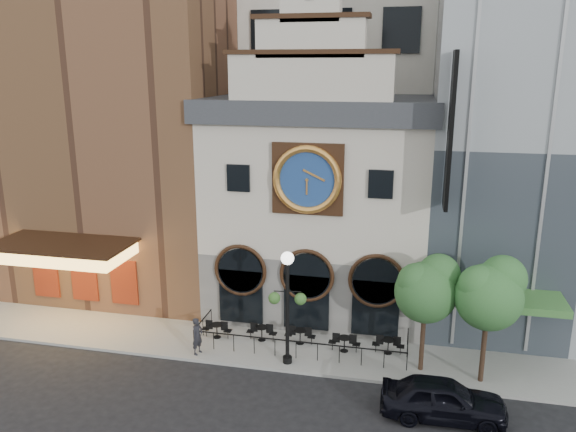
# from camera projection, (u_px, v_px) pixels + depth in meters

# --- Properties ---
(ground) EXTENTS (120.00, 120.00, 0.00)m
(ground) POSITION_uv_depth(u_px,v_px,m) (291.00, 374.00, 26.35)
(ground) COLOR black
(ground) RESTS_ON ground
(sidewalk) EXTENTS (44.00, 5.00, 0.15)m
(sidewalk) POSITION_uv_depth(u_px,v_px,m) (301.00, 347.00, 28.69)
(sidewalk) COLOR gray
(sidewalk) RESTS_ON ground
(clock_building) EXTENTS (12.60, 8.78, 18.65)m
(clock_building) POSITION_uv_depth(u_px,v_px,m) (320.00, 198.00, 32.00)
(clock_building) COLOR #605E5B
(clock_building) RESTS_ON ground
(theater_building) EXTENTS (14.00, 15.60, 25.00)m
(theater_building) POSITION_uv_depth(u_px,v_px,m) (122.00, 89.00, 35.20)
(theater_building) COLOR brown
(theater_building) RESTS_ON ground
(retail_building) EXTENTS (14.00, 14.40, 20.00)m
(retail_building) POSITION_uv_depth(u_px,v_px,m) (563.00, 139.00, 30.44)
(retail_building) COLOR gray
(retail_building) RESTS_ON ground
(cafe_railing) EXTENTS (10.60, 2.60, 0.90)m
(cafe_railing) POSITION_uv_depth(u_px,v_px,m) (301.00, 338.00, 28.55)
(cafe_railing) COLOR black
(cafe_railing) RESTS_ON sidewalk
(bistro_0) EXTENTS (1.58, 0.68, 0.90)m
(bistro_0) POSITION_uv_depth(u_px,v_px,m) (217.00, 329.00, 29.41)
(bistro_0) COLOR black
(bistro_0) RESTS_ON sidewalk
(bistro_1) EXTENTS (1.58, 0.68, 0.90)m
(bistro_1) POSITION_uv_depth(u_px,v_px,m) (262.00, 332.00, 29.12)
(bistro_1) COLOR black
(bistro_1) RESTS_ON sidewalk
(bistro_2) EXTENTS (1.58, 0.68, 0.90)m
(bistro_2) POSITION_uv_depth(u_px,v_px,m) (300.00, 335.00, 28.78)
(bistro_2) COLOR black
(bistro_2) RESTS_ON sidewalk
(bistro_3) EXTENTS (1.58, 0.68, 0.90)m
(bistro_3) POSITION_uv_depth(u_px,v_px,m) (344.00, 343.00, 27.99)
(bistro_3) COLOR black
(bistro_3) RESTS_ON sidewalk
(bistro_4) EXTENTS (1.58, 0.68, 0.90)m
(bistro_4) POSITION_uv_depth(u_px,v_px,m) (388.00, 345.00, 27.79)
(bistro_4) COLOR black
(bistro_4) RESTS_ON sidewalk
(car_right) EXTENTS (5.10, 2.16, 1.72)m
(car_right) POSITION_uv_depth(u_px,v_px,m) (443.00, 399.00, 22.83)
(car_right) COLOR black
(car_right) RESTS_ON ground
(pedestrian) EXTENTS (0.63, 0.79, 1.88)m
(pedestrian) POSITION_uv_depth(u_px,v_px,m) (197.00, 336.00, 27.66)
(pedestrian) COLOR black
(pedestrian) RESTS_ON sidewalk
(lamppost) EXTENTS (1.79, 0.74, 5.62)m
(lamppost) POSITION_uv_depth(u_px,v_px,m) (287.00, 295.00, 26.16)
(lamppost) COLOR black
(lamppost) RESTS_ON sidewalk
(tree_left) EXTENTS (2.93, 2.82, 5.63)m
(tree_left) POSITION_uv_depth(u_px,v_px,m) (427.00, 287.00, 25.40)
(tree_left) COLOR #382619
(tree_left) RESTS_ON sidewalk
(tree_right) EXTENTS (3.06, 2.95, 5.90)m
(tree_right) POSITION_uv_depth(u_px,v_px,m) (490.00, 292.00, 24.40)
(tree_right) COLOR #382619
(tree_right) RESTS_ON sidewalk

